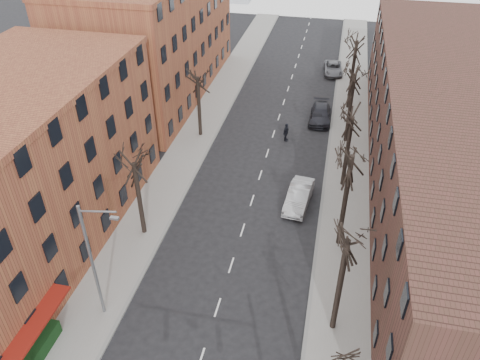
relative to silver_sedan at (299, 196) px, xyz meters
The scene contains 19 objects.
sidewalk_left 16.07m from the silver_sedan, 138.39° to the left, with size 4.00×90.00×0.15m, color gray.
sidewalk_right 11.41m from the silver_sedan, 69.43° to the left, with size 4.00×90.00×0.15m, color gray.
building_left_near 22.67m from the silver_sedan, 154.96° to the right, with size 12.00×26.00×12.00m, color brown.
building_left_far 28.71m from the silver_sedan, 135.49° to the left, with size 12.00×28.00×14.00m, color brown.
building_right 13.90m from the silver_sedan, 25.24° to the left, with size 12.00×50.00×10.00m, color #472821.
awning_left 22.73m from the silver_sedan, 126.15° to the right, with size 1.20×7.00×0.15m, color maroon.
tree_right_b 12.88m from the silver_sedan, 73.74° to the right, with size 5.20×5.20×10.80m, color black, non-canonical shape.
tree_right_c 5.70m from the silver_sedan, 50.34° to the right, with size 5.20×5.20×11.60m, color black, non-canonical shape.
tree_right_d 5.20m from the silver_sedan, 45.46° to the left, with size 5.20×5.20×10.00m, color black, non-canonical shape.
tree_right_e 12.23m from the silver_sedan, 72.84° to the left, with size 5.20×5.20×10.80m, color black, non-canonical shape.
tree_right_f 20.00m from the silver_sedan, 79.62° to the left, with size 5.20×5.20×11.60m, color black, non-canonical shape.
tree_left_a 13.25m from the silver_sedan, 151.33° to the right, with size 5.20×5.20×9.50m, color black, non-canonical shape.
tree_left_b 15.12m from the silver_sedan, 140.22° to the left, with size 5.20×5.20×9.50m, color black, non-canonical shape.
streetlight 18.56m from the silver_sedan, 127.56° to the right, with size 2.45×0.22×9.03m.
silver_sedan is the anchor object (origin of this frame).
parked_car_near 15.23m from the silver_sedan, 88.71° to the left, with size 1.64×4.08×1.39m, color black.
parked_car_mid 15.90m from the silver_sedan, 87.62° to the left, with size 2.21×5.44×1.58m, color #212129.
parked_car_far 30.01m from the silver_sedan, 87.52° to the left, with size 2.39×5.19×1.44m, color slate.
pedestrian_crossing 10.88m from the silver_sedan, 103.56° to the left, with size 1.16×0.48×1.97m, color black.
Camera 1 is at (5.88, -7.85, 25.04)m, focal length 35.00 mm.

